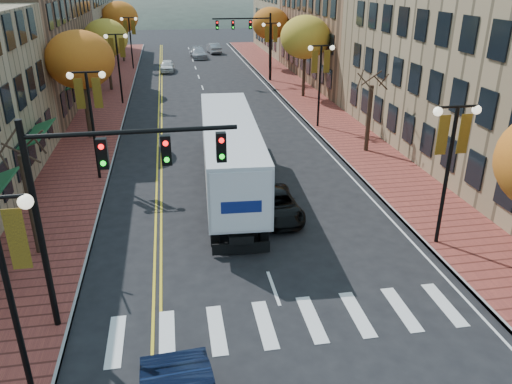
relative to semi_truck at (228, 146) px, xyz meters
name	(u,v)px	position (x,y,z in m)	size (l,w,h in m)	color
ground	(301,365)	(0.43, -13.91, -2.32)	(200.00, 200.00, 0.00)	black
sidewalk_left	(104,109)	(-8.57, 18.59, -2.24)	(4.00, 85.00, 0.15)	brown
sidewalk_right	(307,100)	(9.43, 18.59, -2.24)	(4.00, 85.00, 0.15)	brown
building_left_mid	(3,40)	(-16.57, 22.09, 3.18)	(12.00, 24.00, 11.00)	brown
building_left_far	(59,23)	(-16.57, 47.09, 2.43)	(12.00, 26.00, 9.50)	#9E8966
building_right_mid	(371,31)	(18.93, 28.09, 2.68)	(15.00, 24.00, 10.00)	brown
building_right_far	(315,12)	(18.93, 50.09, 3.18)	(15.00, 20.00, 11.00)	#9E8966
tree_left_a	(31,205)	(-8.57, -5.91, -0.07)	(0.28, 0.28, 4.20)	#382619
tree_left_b	(80,60)	(-8.57, 10.09, 3.13)	(4.48, 4.48, 7.21)	#382619
tree_left_c	(106,38)	(-8.57, 26.09, 2.74)	(4.16, 4.16, 6.69)	#382619
tree_left_d	(120,17)	(-8.57, 44.09, 3.28)	(4.61, 4.61, 7.42)	#382619
tree_right_b	(369,119)	(9.43, 4.09, -0.07)	(0.28, 0.28, 4.20)	#382619
tree_right_c	(305,37)	(9.43, 20.09, 3.13)	(4.48, 4.48, 7.21)	#382619
tree_right_d	(270,23)	(9.43, 36.09, 2.97)	(4.35, 4.35, 7.00)	#382619
lamp_left_a	(2,263)	(-7.07, -13.91, 1.97)	(1.96, 0.36, 6.05)	black
lamp_left_b	(90,105)	(-7.07, 2.09, 1.97)	(1.96, 0.36, 6.05)	black
lamp_left_c	(118,55)	(-7.07, 20.09, 1.97)	(1.96, 0.36, 6.05)	black
lamp_left_d	(130,33)	(-7.07, 38.09, 1.97)	(1.96, 0.36, 6.05)	black
lamp_right_a	(451,149)	(7.93, -7.91, 1.97)	(1.96, 0.36, 6.05)	black
lamp_right_b	(320,70)	(7.93, 10.09, 1.97)	(1.96, 0.36, 6.05)	black
lamp_right_c	(271,40)	(7.93, 28.09, 1.97)	(1.96, 0.36, 6.05)	black
traffic_mast_near	(100,185)	(-5.05, -10.92, 2.60)	(6.10, 0.35, 7.00)	black
traffic_mast_far	(252,34)	(5.91, 28.08, 2.60)	(6.10, 0.34, 7.00)	black
semi_truck	(228,146)	(0.00, 0.00, 0.00)	(3.40, 15.99, 3.97)	black
black_suv	(276,204)	(1.76, -4.05, -1.72)	(2.00, 4.33, 1.20)	black
car_far_white	(167,66)	(-3.01, 36.01, -1.65)	(1.58, 3.93, 1.34)	white
car_far_silver	(198,53)	(1.33, 45.90, -1.60)	(2.02, 4.97, 1.44)	#A1A1A8
car_far_oncoming	(214,48)	(3.85, 50.23, -1.59)	(1.54, 4.41, 1.45)	#9A9BA1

